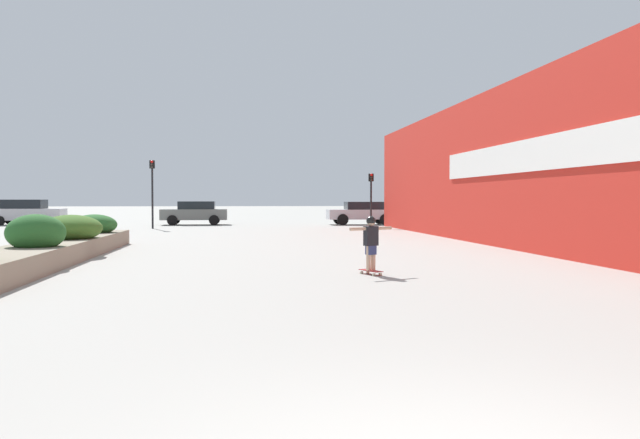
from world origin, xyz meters
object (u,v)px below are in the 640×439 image
object	(u,v)px
car_leftmost	(27,212)
car_center_left	(362,212)
traffic_light_right	(371,190)
car_rightmost	(531,212)
skateboard	(371,271)
traffic_light_left	(152,183)
car_center_right	(195,212)
skateboarder	(371,238)

from	to	relation	value
car_leftmost	car_center_left	bearing A→B (deg)	84.12
traffic_light_right	car_rightmost	bearing A→B (deg)	18.32
skateboard	car_rightmost	bearing A→B (deg)	33.09
traffic_light_right	car_leftmost	bearing A→B (deg)	162.98
car_leftmost	traffic_light_left	size ratio (longest dim) A/B	1.16
car_center_right	car_rightmost	world-z (taller)	car_rightmost
car_center_right	traffic_light_right	distance (m)	11.83
car_leftmost	car_rightmost	size ratio (longest dim) A/B	1.00
skateboard	skateboarder	size ratio (longest dim) A/B	0.57
car_rightmost	traffic_light_right	bearing A→B (deg)	-71.68
skateboard	car_rightmost	distance (m)	30.84
skateboard	car_center_right	size ratio (longest dim) A/B	0.16
traffic_light_right	skateboarder	bearing A→B (deg)	-101.88
skateboard	skateboarder	world-z (taller)	skateboarder
car_leftmost	traffic_light_right	world-z (taller)	traffic_light_right
car_center_left	car_rightmost	xyz separation A→B (m)	(11.34, -0.41, 0.01)
skateboarder	car_center_left	xyz separation A→B (m)	(5.00, 26.55, -0.01)
car_leftmost	traffic_light_right	size ratio (longest dim) A/B	1.42
car_leftmost	car_rightmost	xyz separation A→B (m)	(32.83, -2.62, -0.03)
skateboarder	car_leftmost	distance (m)	33.16
skateboard	car_center_left	xyz separation A→B (m)	(5.00, 26.55, 0.73)
car_center_right	traffic_light_left	size ratio (longest dim) A/B	1.10
skateboarder	car_center_right	bearing A→B (deg)	76.92
traffic_light_left	car_rightmost	bearing A→B (deg)	8.53
car_leftmost	traffic_light_left	bearing A→B (deg)	54.50
car_rightmost	car_leftmost	bearing A→B (deg)	-94.57
traffic_light_right	skateboard	bearing A→B (deg)	-101.88
car_leftmost	skateboard	bearing A→B (deg)	29.82
car_center_left	traffic_light_left	size ratio (longest dim) A/B	1.16
car_center_left	car_center_right	size ratio (longest dim) A/B	1.06
skateboarder	car_leftmost	world-z (taller)	car_leftmost
car_leftmost	skateboarder	bearing A→B (deg)	29.82
car_leftmost	traffic_light_right	distance (m)	22.19
traffic_light_left	traffic_light_right	xyz separation A→B (m)	(12.43, -0.24, -0.41)
skateboarder	traffic_light_left	distance (m)	23.89
traffic_light_left	traffic_light_right	size ratio (longest dim) A/B	1.22
car_center_left	skateboarder	bearing A→B (deg)	169.33
skateboard	car_leftmost	distance (m)	33.16
traffic_light_left	skateboard	bearing A→B (deg)	-71.03
car_center_right	traffic_light_left	distance (m)	5.73
traffic_light_right	car_center_left	bearing A→B (deg)	85.81
skateboard	skateboarder	distance (m)	0.74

